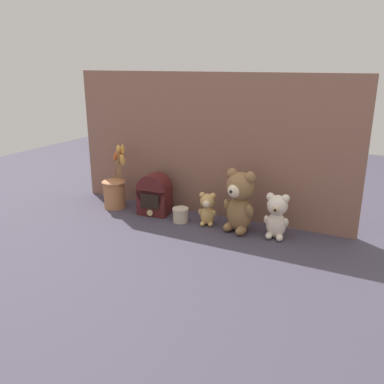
{
  "coord_description": "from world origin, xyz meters",
  "views": [
    {
      "loc": [
        0.81,
        -1.57,
        0.72
      ],
      "look_at": [
        0.0,
        0.02,
        0.15
      ],
      "focal_mm": 38.0,
      "sensor_mm": 36.0,
      "label": 1
    }
  ],
  "objects_px": {
    "flower_vase": "(115,190)",
    "vintage_radio": "(154,195)",
    "decorative_tin_tall": "(180,215)",
    "teddy_bear_medium": "(277,215)",
    "teddy_bear_small": "(207,208)",
    "teddy_bear_large": "(239,200)"
  },
  "relations": [
    {
      "from": "flower_vase",
      "to": "vintage_radio",
      "type": "xyz_separation_m",
      "value": [
        0.23,
        0.01,
        0.01
      ]
    },
    {
      "from": "decorative_tin_tall",
      "to": "flower_vase",
      "type": "bearing_deg",
      "value": 175.77
    },
    {
      "from": "decorative_tin_tall",
      "to": "teddy_bear_medium",
      "type": "bearing_deg",
      "value": 3.76
    },
    {
      "from": "vintage_radio",
      "to": "decorative_tin_tall",
      "type": "height_order",
      "value": "vintage_radio"
    },
    {
      "from": "teddy_bear_medium",
      "to": "decorative_tin_tall",
      "type": "xyz_separation_m",
      "value": [
        -0.45,
        -0.03,
        -0.07
      ]
    },
    {
      "from": "teddy_bear_small",
      "to": "decorative_tin_tall",
      "type": "height_order",
      "value": "teddy_bear_small"
    },
    {
      "from": "teddy_bear_small",
      "to": "teddy_bear_large",
      "type": "bearing_deg",
      "value": -1.62
    },
    {
      "from": "teddy_bear_medium",
      "to": "decorative_tin_tall",
      "type": "relative_size",
      "value": 2.62
    },
    {
      "from": "teddy_bear_large",
      "to": "teddy_bear_medium",
      "type": "bearing_deg",
      "value": 1.48
    },
    {
      "from": "flower_vase",
      "to": "decorative_tin_tall",
      "type": "height_order",
      "value": "flower_vase"
    },
    {
      "from": "teddy_bear_small",
      "to": "flower_vase",
      "type": "distance_m",
      "value": 0.53
    },
    {
      "from": "teddy_bear_medium",
      "to": "vintage_radio",
      "type": "distance_m",
      "value": 0.62
    },
    {
      "from": "teddy_bear_large",
      "to": "vintage_radio",
      "type": "distance_m",
      "value": 0.45
    },
    {
      "from": "flower_vase",
      "to": "vintage_radio",
      "type": "bearing_deg",
      "value": 3.43
    },
    {
      "from": "vintage_radio",
      "to": "flower_vase",
      "type": "bearing_deg",
      "value": -176.57
    },
    {
      "from": "teddy_bear_medium",
      "to": "decorative_tin_tall",
      "type": "distance_m",
      "value": 0.46
    },
    {
      "from": "vintage_radio",
      "to": "teddy_bear_large",
      "type": "bearing_deg",
      "value": -2.29
    },
    {
      "from": "teddy_bear_large",
      "to": "vintage_radio",
      "type": "xyz_separation_m",
      "value": [
        -0.45,
        0.02,
        -0.05
      ]
    },
    {
      "from": "vintage_radio",
      "to": "decorative_tin_tall",
      "type": "relative_size",
      "value": 2.72
    },
    {
      "from": "flower_vase",
      "to": "decorative_tin_tall",
      "type": "xyz_separation_m",
      "value": [
        0.4,
        -0.03,
        -0.06
      ]
    },
    {
      "from": "teddy_bear_large",
      "to": "teddy_bear_small",
      "type": "relative_size",
      "value": 1.81
    },
    {
      "from": "teddy_bear_medium",
      "to": "flower_vase",
      "type": "xyz_separation_m",
      "value": [
        -0.85,
        -0.0,
        -0.01
      ]
    }
  ]
}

